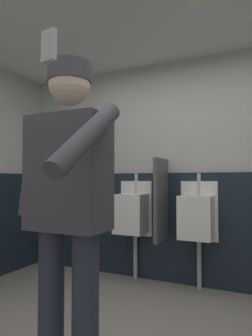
# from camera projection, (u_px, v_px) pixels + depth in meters

# --- Properties ---
(wall_back) EXTENTS (4.81, 0.12, 2.56)m
(wall_back) POSITION_uv_depth(u_px,v_px,m) (185.00, 170.00, 3.42)
(wall_back) COLOR #B2B2AD
(wall_back) RESTS_ON ground_plane
(wainscot_band_back) EXTENTS (4.21, 0.03, 1.25)m
(wainscot_band_back) POSITION_uv_depth(u_px,v_px,m) (184.00, 228.00, 3.33)
(wainscot_band_back) COLOR #19232D
(wainscot_band_back) RESTS_ON ground_plane
(urinal_left) EXTENTS (0.40, 0.34, 1.24)m
(urinal_left) POSITION_uv_depth(u_px,v_px,m) (132.00, 213.00, 3.44)
(urinal_left) COLOR white
(urinal_left) RESTS_ON ground_plane
(urinal_middle) EXTENTS (0.40, 0.34, 1.24)m
(urinal_middle) POSITION_uv_depth(u_px,v_px,m) (197.00, 216.00, 3.12)
(urinal_middle) COLOR white
(urinal_middle) RESTS_ON ground_plane
(privacy_divider_panel) EXTENTS (0.04, 0.40, 0.90)m
(privacy_divider_panel) POSITION_uv_depth(u_px,v_px,m) (161.00, 199.00, 3.23)
(privacy_divider_panel) COLOR #4C4C51
(person) EXTENTS (0.65, 0.60, 1.80)m
(person) POSITION_uv_depth(u_px,v_px,m) (68.00, 198.00, 1.57)
(person) COLOR #2D3342
(person) RESTS_ON ground_plane
(cell_phone) EXTENTS (0.06, 0.03, 0.11)m
(cell_phone) POSITION_uv_depth(u_px,v_px,m) (49.00, 46.00, 1.02)
(cell_phone) COLOR silver
(soap_dispenser) EXTENTS (0.10, 0.07, 0.18)m
(soap_dispenser) POSITION_uv_depth(u_px,v_px,m) (65.00, 161.00, 4.03)
(soap_dispenser) COLOR silver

